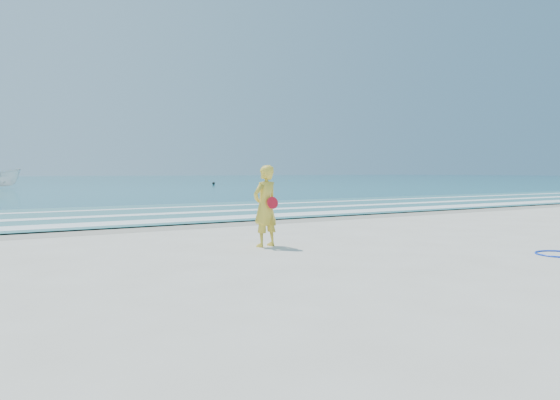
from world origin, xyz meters
TOP-DOWN VIEW (x-y plane):
  - ground at (0.00, 0.00)m, footprint 400.00×400.00m
  - wet_sand at (0.00, 9.00)m, footprint 400.00×2.40m
  - shallow at (0.00, 14.00)m, footprint 400.00×10.00m
  - foam_near at (0.00, 10.30)m, footprint 400.00×1.40m
  - foam_mid at (0.00, 13.20)m, footprint 400.00×0.90m
  - foam_far at (0.00, 16.50)m, footprint 400.00×0.60m
  - hoop at (3.85, -0.63)m, footprint 0.94×0.94m
  - buoy at (21.80, 54.00)m, footprint 0.36×0.36m
  - woman at (-0.55, 3.55)m, footprint 0.75×0.59m

SIDE VIEW (x-z plane):
  - ground at x=0.00m, z-range 0.00..0.00m
  - wet_sand at x=0.00m, z-range 0.00..0.00m
  - hoop at x=3.85m, z-range 0.00..0.03m
  - shallow at x=0.00m, z-range 0.04..0.05m
  - foam_near at x=0.00m, z-range 0.05..0.06m
  - foam_mid at x=0.00m, z-range 0.05..0.06m
  - foam_far at x=0.00m, z-range 0.05..0.06m
  - buoy at x=21.80m, z-range 0.04..0.40m
  - woman at x=-0.55m, z-range 0.00..1.81m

